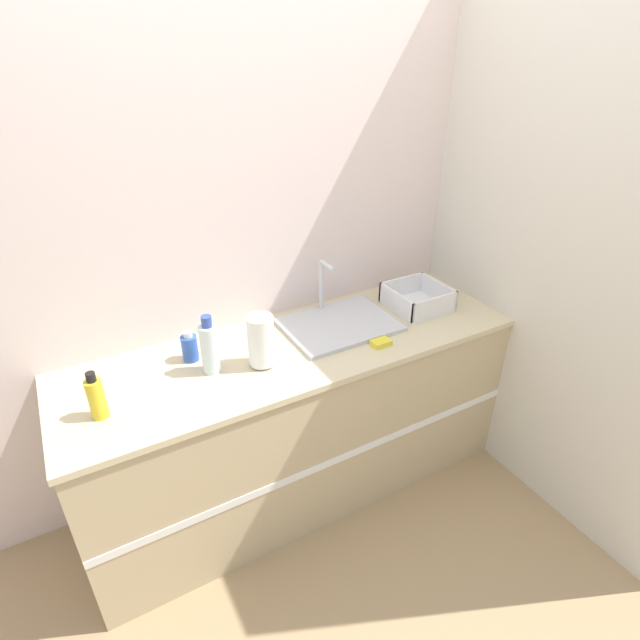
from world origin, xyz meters
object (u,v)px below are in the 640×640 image
Objects in this scene: sink at (338,323)px; paper_towel_roll at (261,341)px; bottle_yellow at (96,398)px; bottle_clear at (210,347)px; dish_rack at (417,300)px; bottle_blue at (190,347)px.

sink is 0.49m from paper_towel_roll.
bottle_clear is at bearing 9.52° from bottle_yellow.
paper_towel_roll is 1.19× the size of bottle_yellow.
paper_towel_roll is at bearing -16.36° from bottle_clear.
sink is at bearing 15.04° from paper_towel_roll.
bottle_clear is at bearing 163.64° from paper_towel_roll.
dish_rack is 1.46× the size of bottle_yellow.
bottle_clear reaches higher than dish_rack.
bottle_clear is at bearing -67.64° from bottle_blue.
sink is 2.72× the size of bottle_yellow.
bottle_clear reaches higher than paper_towel_roll.
sink is 2.01× the size of bottle_clear.
paper_towel_roll is at bearing 1.47° from bottle_yellow.
dish_rack is at bearing -4.32° from sink.
sink is 0.68m from bottle_clear.
bottle_blue is 0.53× the size of bottle_clear.
bottle_blue is 0.72× the size of bottle_yellow.
bottle_blue is at bearing 175.13° from dish_rack.
bottle_yellow is at bearing -178.53° from paper_towel_roll.
bottle_yellow is (-0.67, -0.02, -0.03)m from paper_towel_roll.
bottle_blue is (-1.19, 0.10, 0.02)m from dish_rack.
bottle_blue is (-0.26, 0.19, -0.06)m from paper_towel_roll.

